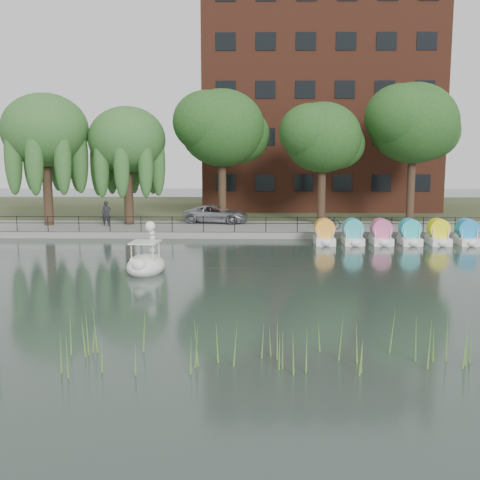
{
  "coord_description": "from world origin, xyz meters",
  "views": [
    {
      "loc": [
        0.99,
        -24.79,
        5.75
      ],
      "look_at": [
        0.5,
        4.0,
        1.3
      ],
      "focal_mm": 45.0,
      "sensor_mm": 36.0,
      "label": 1
    }
  ],
  "objects_px": {
    "minivan": "(217,213)",
    "bicycle": "(328,221)",
    "pedestrian": "(106,212)",
    "swan_boat": "(146,261)"
  },
  "relations": [
    {
      "from": "swan_boat",
      "to": "minivan",
      "type": "bearing_deg",
      "value": 86.61
    },
    {
      "from": "minivan",
      "to": "bicycle",
      "type": "height_order",
      "value": "minivan"
    },
    {
      "from": "bicycle",
      "to": "pedestrian",
      "type": "relative_size",
      "value": 0.87
    },
    {
      "from": "bicycle",
      "to": "swan_boat",
      "type": "relative_size",
      "value": 0.6
    },
    {
      "from": "pedestrian",
      "to": "minivan",
      "type": "bearing_deg",
      "value": 8.12
    },
    {
      "from": "bicycle",
      "to": "swan_boat",
      "type": "bearing_deg",
      "value": 158.03
    },
    {
      "from": "minivan",
      "to": "swan_boat",
      "type": "distance_m",
      "value": 15.52
    },
    {
      "from": "swan_boat",
      "to": "pedestrian",
      "type": "bearing_deg",
      "value": 116.15
    },
    {
      "from": "minivan",
      "to": "pedestrian",
      "type": "relative_size",
      "value": 2.65
    },
    {
      "from": "minivan",
      "to": "bicycle",
      "type": "distance_m",
      "value": 8.16
    }
  ]
}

